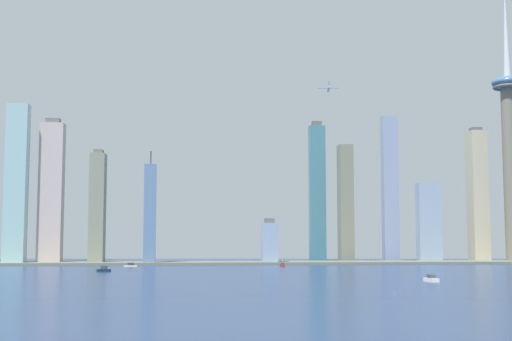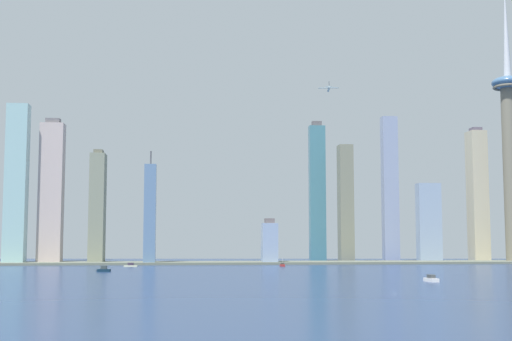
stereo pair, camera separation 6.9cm
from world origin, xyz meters
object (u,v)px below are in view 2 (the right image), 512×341
Objects in this scene: airplane at (329,89)px; skyscraper_8 at (51,192)px; observation_tower at (510,137)px; skyscraper_0 at (16,184)px; boat_6 at (104,270)px; skyscraper_5 at (150,214)px; boat_1 at (282,265)px; skyscraper_3 at (97,208)px; skyscraper_6 at (317,192)px; channel_buoy_0 at (433,277)px; skyscraper_10 at (478,196)px; skyscraper_7 at (51,196)px; skyscraper_1 at (346,203)px; boat_0 at (131,265)px; boat_2 at (431,279)px; skyscraper_4 at (390,189)px; skyscraper_9 at (429,223)px; skyscraper_2 at (269,243)px.

skyscraper_8 is at bearing 90.35° from airplane.
observation_tower is at bearing -1.00° from skyscraper_8.
skyscraper_0 is 15.16× the size of boat_6.
skyscraper_5 is 11.69× the size of boat_1.
skyscraper_6 is at bearing 17.48° from skyscraper_3.
skyscraper_6 is 426.89m from channel_buoy_0.
skyscraper_10 is at bearing -145.31° from boat_6.
observation_tower reaches higher than skyscraper_7.
skyscraper_1 is 287.38m from boat_0.
boat_1 is at bearing -15.46° from skyscraper_0.
skyscraper_7 reaches higher than boat_1.
skyscraper_0 is 233.13m from boat_6.
boat_2 is at bearing -54.23° from skyscraper_7.
skyscraper_4 is 64.84m from skyscraper_9.
skyscraper_7 is 1.73× the size of skyscraper_9.
skyscraper_8 is 14.08× the size of boat_6.
channel_buoy_0 is (207.63, -305.97, -53.17)m from skyscraper_5.
skyscraper_9 is at bearing -40.00° from skyscraper_4.
skyscraper_5 is at bearing -152.94° from boat_2.
skyscraper_3 is at bearing -162.52° from skyscraper_6.
skyscraper_6 is at bearing 121.93° from skyscraper_1.
airplane is at bearing -136.44° from skyscraper_4.
skyscraper_4 is at bearing -24.90° from skyscraper_6.
observation_tower reaches higher than skyscraper_0.
channel_buoy_0 is (337.03, -426.79, -79.58)m from skyscraper_7.
boat_0 is 1.26× the size of boat_1.
skyscraper_0 is at bearing -172.12° from skyscraper_4.
skyscraper_9 reaches higher than boat_0.
skyscraper_4 reaches higher than skyscraper_6.
skyscraper_1 is 1.11× the size of skyscraper_3.
skyscraper_5 is 179.00m from skyscraper_7.
skyscraper_0 is 1.87× the size of skyscraper_9.
skyscraper_0 is at bearing 178.29° from skyscraper_2.
boat_0 is (-146.43, -64.41, -22.10)m from skyscraper_2.
boat_1 is 195.18m from boat_6.
skyscraper_7 is at bearing 46.87° from boat_1.
skyscraper_5 is at bearing -25.43° from skyscraper_3.
skyscraper_1 is 2.83× the size of skyscraper_2.
skyscraper_2 is 2.15× the size of airplane.
skyscraper_2 is 200.13m from skyscraper_9.
skyscraper_1 reaches higher than skyscraper_2.
skyscraper_7 is at bearing 170.17° from skyscraper_9.
skyscraper_10 is 12.26× the size of boat_0.
skyscraper_7 is at bearing 136.97° from skyscraper_5.
skyscraper_4 is at bearing 6.23° from skyscraper_8.
skyscraper_3 is 45.61× the size of channel_buoy_0.
skyscraper_6 is at bearing 162.15° from skyscraper_10.
skyscraper_10 reaches higher than skyscraper_8.
skyscraper_8 is at bearing 25.62° from skyscraper_0.
boat_6 is (-420.68, -221.32, -78.60)m from skyscraper_10.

